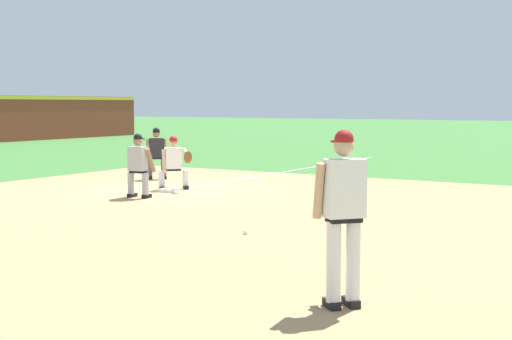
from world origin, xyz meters
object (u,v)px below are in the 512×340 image
(pitcher, at_px, (344,207))
(umpire, at_px, (157,151))
(first_base_bag, at_px, (169,190))
(baserunner, at_px, (138,163))
(first_baseman, at_px, (175,160))
(baseball, at_px, (245,232))

(pitcher, xyz_separation_m, umpire, (8.99, 9.75, -0.27))
(first_base_bag, bearing_deg, baserunner, -175.50)
(first_baseman, bearing_deg, first_base_bag, -161.96)
(baseball, relative_size, pitcher, 0.04)
(first_base_bag, height_order, baseball, first_base_bag)
(pitcher, relative_size, first_baseman, 1.39)
(umpire, bearing_deg, pitcher, -132.68)
(baserunner, relative_size, umpire, 1.00)
(baseball, height_order, first_baseman, first_baseman)
(umpire, bearing_deg, baserunner, -146.82)
(first_baseman, bearing_deg, pitcher, -133.04)
(baseball, xyz_separation_m, pitcher, (-3.01, -3.08, 1.02))
(first_base_bag, xyz_separation_m, umpire, (2.15, 2.10, 0.75))
(baseball, distance_m, pitcher, 4.42)
(first_base_bag, height_order, pitcher, pitcher)
(pitcher, distance_m, baserunner, 9.42)
(baserunner, xyz_separation_m, umpire, (3.37, 2.20, 0.00))
(first_baseman, relative_size, baserunner, 0.92)
(first_baseman, xyz_separation_m, umpire, (1.72, 1.97, 0.06))
(baserunner, bearing_deg, umpire, 33.18)
(first_base_bag, relative_size, first_baseman, 0.28)
(first_base_bag, distance_m, baseball, 5.97)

